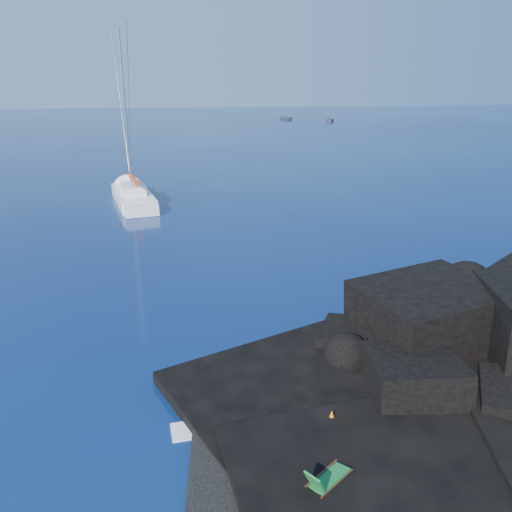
{
  "coord_description": "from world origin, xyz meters",
  "views": [
    {
      "loc": [
        0.28,
        -10.58,
        10.6
      ],
      "look_at": [
        4.25,
        13.36,
        2.0
      ],
      "focal_mm": 35.0,
      "sensor_mm": 36.0,
      "label": 1
    }
  ],
  "objects": [
    {
      "name": "ground",
      "position": [
        0.0,
        0.0,
        0.0
      ],
      "size": [
        400.0,
        400.0,
        0.0
      ],
      "primitive_type": "plane",
      "color": "#030638",
      "rests_on": "ground"
    },
    {
      "name": "beach",
      "position": [
        4.5,
        0.5,
        0.0
      ],
      "size": [
        9.08,
        6.86,
        0.7
      ],
      "primitive_type": "cube",
      "rotation": [
        0.0,
        0.0,
        -0.1
      ],
      "color": "black",
      "rests_on": "ground"
    },
    {
      "name": "surf_foam",
      "position": [
        5.0,
        5.0,
        0.0
      ],
      "size": [
        10.0,
        8.0,
        0.06
      ],
      "primitive_type": null,
      "color": "white",
      "rests_on": "ground"
    },
    {
      "name": "sailboat",
      "position": [
        -3.47,
        35.11,
        0.0
      ],
      "size": [
        5.63,
        14.37,
        14.74
      ],
      "primitive_type": null,
      "rotation": [
        0.0,
        0.0,
        0.2
      ],
      "color": "white",
      "rests_on": "ground"
    },
    {
      "name": "deck_chair",
      "position": [
        3.91,
        -0.57,
        0.84
      ],
      "size": [
        1.51,
        1.33,
        0.97
      ],
      "primitive_type": null,
      "rotation": [
        0.0,
        0.0,
        0.62
      ],
      "color": "#16662D",
      "rests_on": "beach"
    },
    {
      "name": "towel",
      "position": [
        2.69,
        -0.25,
        0.38
      ],
      "size": [
        2.24,
        1.7,
        0.05
      ],
      "primitive_type": "cube",
      "rotation": [
        0.0,
        0.0,
        0.42
      ],
      "color": "silver",
      "rests_on": "beach"
    },
    {
      "name": "sunbather",
      "position": [
        2.69,
        -0.25,
        0.51
      ],
      "size": [
        1.64,
        1.02,
        0.22
      ],
      "primitive_type": null,
      "rotation": [
        0.0,
        0.0,
        0.42
      ],
      "color": "tan",
      "rests_on": "towel"
    },
    {
      "name": "marker_cone",
      "position": [
        4.76,
        1.9,
        0.6
      ],
      "size": [
        0.36,
        0.36,
        0.51
      ],
      "primitive_type": "cone",
      "rotation": [
        0.0,
        0.0,
        0.07
      ],
      "color": "orange",
      "rests_on": "beach"
    },
    {
      "name": "distant_boat_a",
      "position": [
        32.64,
        132.44,
        0.0
      ],
      "size": [
        2.87,
        4.8,
        0.61
      ],
      "primitive_type": "cube",
      "rotation": [
        0.0,
        0.0,
        0.34
      ],
      "color": "#28282D",
      "rests_on": "ground"
    },
    {
      "name": "distant_boat_b",
      "position": [
        42.34,
        122.3,
        0.0
      ],
      "size": [
        3.23,
        4.81,
        0.62
      ],
      "primitive_type": "cube",
      "rotation": [
        0.0,
        0.0,
        -0.43
      ],
      "color": "black",
      "rests_on": "ground"
    }
  ]
}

